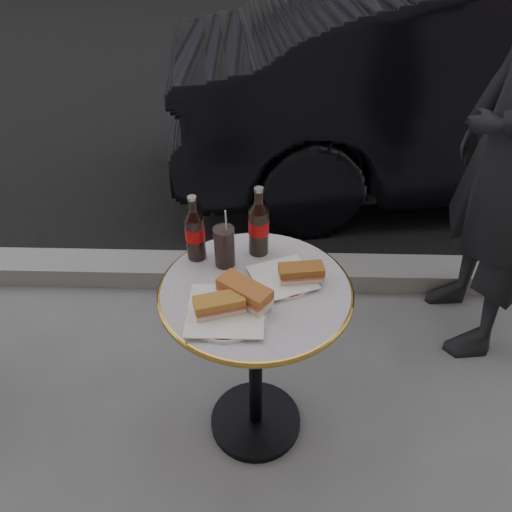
{
  "coord_description": "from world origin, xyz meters",
  "views": [
    {
      "loc": [
        0.04,
        -1.18,
        1.78
      ],
      "look_at": [
        0.0,
        0.05,
        0.82
      ],
      "focal_mm": 35.0,
      "sensor_mm": 36.0,
      "label": 1
    }
  ],
  "objects_px": {
    "parked_car": "(483,86)",
    "cola_bottle_right": "(259,221)",
    "plate_left": "(226,312)",
    "bistro_table": "(256,363)",
    "cola_bottle_left": "(195,228)",
    "plate_right": "(282,279)",
    "cola_glass": "(224,247)"
  },
  "relations": [
    {
      "from": "cola_glass",
      "to": "bistro_table",
      "type": "bearing_deg",
      "value": -48.05
    },
    {
      "from": "cola_bottle_left",
      "to": "cola_glass",
      "type": "distance_m",
      "value": 0.12
    },
    {
      "from": "cola_glass",
      "to": "plate_left",
      "type": "bearing_deg",
      "value": -85.13
    },
    {
      "from": "cola_glass",
      "to": "cola_bottle_right",
      "type": "bearing_deg",
      "value": 32.6
    },
    {
      "from": "bistro_table",
      "to": "plate_left",
      "type": "bearing_deg",
      "value": -125.06
    },
    {
      "from": "cola_bottle_left",
      "to": "parked_car",
      "type": "relative_size",
      "value": 0.06
    },
    {
      "from": "bistro_table",
      "to": "parked_car",
      "type": "relative_size",
      "value": 0.18
    },
    {
      "from": "plate_right",
      "to": "cola_glass",
      "type": "relative_size",
      "value": 1.35
    },
    {
      "from": "plate_right",
      "to": "cola_bottle_left",
      "type": "xyz_separation_m",
      "value": [
        -0.29,
        0.12,
        0.11
      ]
    },
    {
      "from": "bistro_table",
      "to": "cola_bottle_left",
      "type": "bearing_deg",
      "value": 143.07
    },
    {
      "from": "cola_bottle_right",
      "to": "plate_left",
      "type": "bearing_deg",
      "value": -106.26
    },
    {
      "from": "bistro_table",
      "to": "plate_right",
      "type": "distance_m",
      "value": 0.38
    },
    {
      "from": "cola_bottle_left",
      "to": "cola_bottle_right",
      "type": "bearing_deg",
      "value": 9.25
    },
    {
      "from": "plate_left",
      "to": "cola_bottle_left",
      "type": "xyz_separation_m",
      "value": [
        -0.12,
        0.27,
        0.11
      ]
    },
    {
      "from": "plate_right",
      "to": "cola_bottle_right",
      "type": "relative_size",
      "value": 0.76
    },
    {
      "from": "bistro_table",
      "to": "plate_right",
      "type": "height_order",
      "value": "plate_right"
    },
    {
      "from": "cola_glass",
      "to": "cola_bottle_left",
      "type": "bearing_deg",
      "value": 159.79
    },
    {
      "from": "cola_bottle_left",
      "to": "cola_bottle_right",
      "type": "height_order",
      "value": "cola_bottle_right"
    },
    {
      "from": "plate_left",
      "to": "cola_bottle_left",
      "type": "relative_size",
      "value": 1.0
    },
    {
      "from": "cola_bottle_right",
      "to": "parked_car",
      "type": "distance_m",
      "value": 2.39
    },
    {
      "from": "bistro_table",
      "to": "cola_bottle_right",
      "type": "relative_size",
      "value": 2.89
    },
    {
      "from": "plate_left",
      "to": "plate_right",
      "type": "bearing_deg",
      "value": 42.96
    },
    {
      "from": "plate_right",
      "to": "cola_bottle_right",
      "type": "bearing_deg",
      "value": 118.27
    },
    {
      "from": "plate_left",
      "to": "plate_right",
      "type": "distance_m",
      "value": 0.23
    },
    {
      "from": "parked_car",
      "to": "cola_bottle_right",
      "type": "bearing_deg",
      "value": 136.6
    },
    {
      "from": "cola_bottle_right",
      "to": "parked_car",
      "type": "height_order",
      "value": "parked_car"
    },
    {
      "from": "plate_left",
      "to": "cola_bottle_right",
      "type": "relative_size",
      "value": 0.95
    },
    {
      "from": "bistro_table",
      "to": "cola_bottle_right",
      "type": "height_order",
      "value": "cola_bottle_right"
    },
    {
      "from": "plate_left",
      "to": "cola_bottle_left",
      "type": "bearing_deg",
      "value": 113.5
    },
    {
      "from": "parked_car",
      "to": "cola_bottle_left",
      "type": "bearing_deg",
      "value": 133.25
    },
    {
      "from": "plate_right",
      "to": "parked_car",
      "type": "xyz_separation_m",
      "value": [
        1.33,
        2.06,
        -0.07
      ]
    },
    {
      "from": "plate_left",
      "to": "bistro_table",
      "type": "bearing_deg",
      "value": 54.94
    }
  ]
}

